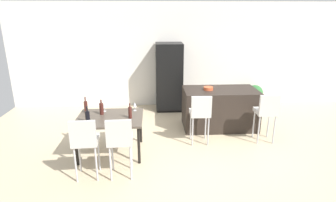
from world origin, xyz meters
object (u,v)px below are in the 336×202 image
Objects in this scene: wine_bottle_far at (101,109)px; wine_glass_near at (104,105)px; kitchen_island at (220,108)px; dining_table at (110,120)px; fruit_bowl at (208,88)px; dining_chair_far at (120,138)px; bar_chair_left at (200,112)px; wine_glass_middle at (135,105)px; refrigerator at (169,77)px; bar_chair_middle at (267,110)px; dining_chair_near at (85,139)px; wine_bottle_right at (86,107)px; wine_bottle_left at (130,112)px; potted_plant at (255,94)px; wine_bottle_corner at (88,117)px.

wine_glass_near is at bearing 79.95° from wine_bottle_far.
kitchen_island is 2.64m from dining_table.
fruit_bowl reaches higher than wine_glass_near.
dining_chair_far is 2.70m from fruit_bowl.
wine_bottle_far is at bearing -175.55° from bar_chair_left.
dining_chair_far is 6.03× the size of wine_glass_middle.
refrigerator is at bearing 63.43° from dining_table.
bar_chair_left and bar_chair_middle have the same top height.
wine_bottle_right is (-0.22, 1.12, 0.16)m from dining_chair_near.
dining_chair_near is 3.72m from refrigerator.
dining_table is 4.22× the size of wine_bottle_left.
potted_plant is (1.64, 1.37, -0.57)m from fruit_bowl.
bar_chair_middle is at bearing 22.11° from dining_chair_far.
potted_plant is (4.06, 2.77, -0.47)m from wine_bottle_corner.
refrigerator is at bearing 179.77° from potted_plant.
bar_chair_middle is at bearing -104.80° from potted_plant.
wine_bottle_far is (-3.30, -0.15, 0.16)m from bar_chair_middle.
refrigerator reaches higher than bar_chair_middle.
dining_chair_far is 1.61× the size of potted_plant.
wine_bottle_far reaches higher than potted_plant.
wine_glass_middle is (-2.68, 0.02, 0.17)m from bar_chair_middle.
wine_glass_middle is at bearing 81.67° from dining_chair_far.
wine_bottle_right is at bearing -151.94° from potted_plant.
wine_bottle_right is 0.49× the size of potted_plant.
wine_glass_middle is 0.27× the size of potted_plant.
dining_table is 4.20× the size of wine_bottle_far.
wine_glass_near is (-0.42, 1.18, 0.17)m from dining_chair_far.
dining_chair_far reaches higher than dining_table.
wine_bottle_corner is 1.77× the size of wine_glass_middle.
dining_chair_near is at bearing -150.29° from bar_chair_left.
wine_glass_middle reaches higher than potted_plant.
wine_bottle_corner is 0.47× the size of potted_plant.
dining_chair_far reaches higher than wine_bottle_far.
fruit_bowl is at bearing -59.46° from refrigerator.
bar_chair_left is 1.79m from dining_table.
bar_chair_middle is 1.00× the size of dining_chair_near.
wine_glass_middle and wine_glass_near have the same top height.
wine_bottle_right is 1.11× the size of wine_bottle_left.
dining_chair_near is at bearing -161.17° from bar_chair_middle.
wine_bottle_right is at bearing 105.68° from wine_bottle_corner.
fruit_bowl is (2.08, 1.14, 0.28)m from dining_table.
kitchen_island is 9.66× the size of wine_glass_near.
dining_table is 2.83m from refrigerator.
kitchen_island is 1.07m from bar_chair_left.
potted_plant is (4.21, 2.24, -0.47)m from wine_bottle_right.
potted_plant is (3.33, 2.59, -0.47)m from wine_bottle_left.
dining_chair_near is at bearing -139.80° from potted_plant.
wine_bottle_corner is 0.55m from wine_bottle_right.
bar_chair_middle is at bearing 0.57° from wine_bottle_right.
wine_glass_near is 4.46m from potted_plant.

